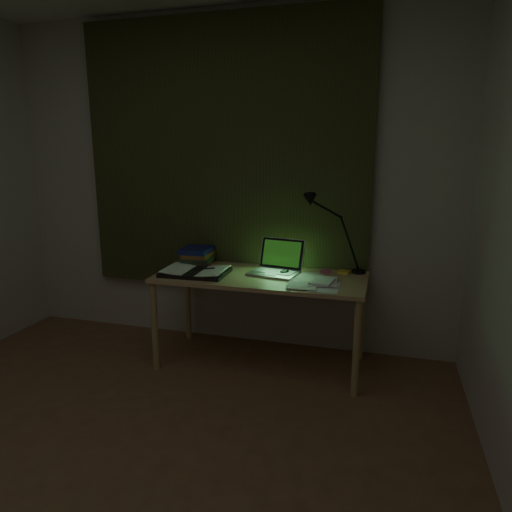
{
  "coord_description": "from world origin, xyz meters",
  "views": [
    {
      "loc": [
        1.19,
        -1.33,
        1.49
      ],
      "look_at": [
        0.39,
        1.49,
        0.82
      ],
      "focal_mm": 32.0,
      "sensor_mm": 36.0,
      "label": 1
    }
  ],
  "objects_px": {
    "book_stack": "(198,256)",
    "laptop": "(274,258)",
    "desk_lamp": "(360,236)",
    "desk": "(261,320)",
    "open_textbook": "(195,271)",
    "loose_papers": "(316,281)"
  },
  "relations": [
    {
      "from": "laptop",
      "to": "loose_papers",
      "type": "bearing_deg",
      "value": -8.65
    },
    {
      "from": "laptop",
      "to": "desk_lamp",
      "type": "distance_m",
      "value": 0.62
    },
    {
      "from": "laptop",
      "to": "desk_lamp",
      "type": "bearing_deg",
      "value": 30.03
    },
    {
      "from": "book_stack",
      "to": "loose_papers",
      "type": "xyz_separation_m",
      "value": [
        0.93,
        -0.23,
        -0.06
      ]
    },
    {
      "from": "desk",
      "to": "book_stack",
      "type": "xyz_separation_m",
      "value": [
        -0.54,
        0.17,
        0.39
      ]
    },
    {
      "from": "open_textbook",
      "to": "desk_lamp",
      "type": "bearing_deg",
      "value": 15.7
    },
    {
      "from": "desk_lamp",
      "to": "desk",
      "type": "bearing_deg",
      "value": -144.16
    },
    {
      "from": "loose_papers",
      "to": "desk_lamp",
      "type": "distance_m",
      "value": 0.48
    },
    {
      "from": "desk",
      "to": "open_textbook",
      "type": "relative_size",
      "value": 3.24
    },
    {
      "from": "laptop",
      "to": "book_stack",
      "type": "distance_m",
      "value": 0.63
    },
    {
      "from": "laptop",
      "to": "loose_papers",
      "type": "height_order",
      "value": "laptop"
    },
    {
      "from": "desk",
      "to": "desk_lamp",
      "type": "bearing_deg",
      "value": 21.25
    },
    {
      "from": "open_textbook",
      "to": "desk",
      "type": "bearing_deg",
      "value": 9.86
    },
    {
      "from": "book_stack",
      "to": "loose_papers",
      "type": "bearing_deg",
      "value": -13.77
    },
    {
      "from": "laptop",
      "to": "desk_lamp",
      "type": "xyz_separation_m",
      "value": [
        0.57,
        0.2,
        0.15
      ]
    },
    {
      "from": "desk",
      "to": "laptop",
      "type": "bearing_deg",
      "value": 30.78
    },
    {
      "from": "book_stack",
      "to": "desk_lamp",
      "type": "xyz_separation_m",
      "value": [
        1.19,
        0.08,
        0.2
      ]
    },
    {
      "from": "book_stack",
      "to": "laptop",
      "type": "bearing_deg",
      "value": -11.11
    },
    {
      "from": "book_stack",
      "to": "desk_lamp",
      "type": "distance_m",
      "value": 1.21
    },
    {
      "from": "open_textbook",
      "to": "book_stack",
      "type": "relative_size",
      "value": 1.77
    },
    {
      "from": "laptop",
      "to": "desk",
      "type": "bearing_deg",
      "value": -138.97
    },
    {
      "from": "book_stack",
      "to": "desk_lamp",
      "type": "bearing_deg",
      "value": 3.97
    }
  ]
}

